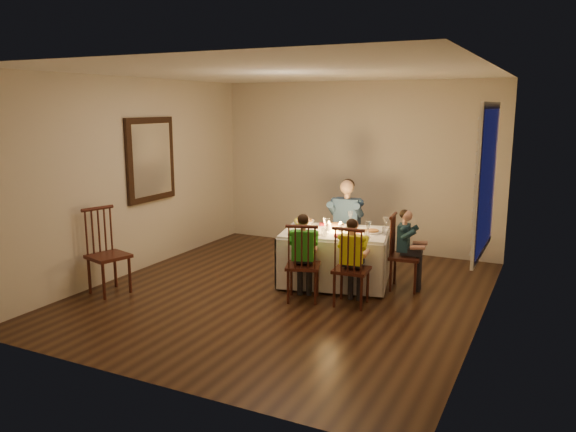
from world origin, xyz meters
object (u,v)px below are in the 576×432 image
at_px(dining_table, 335,246).
at_px(chair_end, 404,289).
at_px(chair_adult, 345,268).
at_px(chair_extra, 111,293).
at_px(chair_near_left, 303,300).
at_px(child_green, 303,300).
at_px(serving_bowl, 305,223).
at_px(child_yellow, 351,305).
at_px(chair_near_right, 351,305).
at_px(child_teal, 404,289).
at_px(adult, 345,268).

relative_size(dining_table, chair_end, 1.60).
relative_size(chair_adult, chair_extra, 0.90).
xyz_separation_m(chair_near_left, child_green, (0.00, 0.00, 0.00)).
xyz_separation_m(child_green, serving_bowl, (-0.40, 0.92, 0.72)).
bearing_deg(child_green, serving_bowl, -85.55).
xyz_separation_m(child_green, child_yellow, (0.56, 0.10, 0.00)).
xyz_separation_m(chair_near_right, child_yellow, (0.00, 0.00, 0.00)).
height_order(child_green, child_teal, child_green).
xyz_separation_m(chair_end, child_green, (-0.96, -0.92, 0.00)).
bearing_deg(chair_adult, dining_table, -84.26).
distance_m(child_yellow, serving_bowl, 1.45).
bearing_deg(chair_extra, chair_near_right, -55.95).
xyz_separation_m(chair_end, adult, (-0.97, 0.53, 0.00)).
distance_m(chair_near_left, chair_end, 1.33).
xyz_separation_m(chair_adult, serving_bowl, (-0.39, -0.53, 0.72)).
bearing_deg(child_green, child_teal, -155.14).
bearing_deg(chair_extra, child_green, -53.96).
relative_size(dining_table, chair_near_left, 1.60).
xyz_separation_m(adult, child_green, (0.01, -1.45, 0.00)).
xyz_separation_m(chair_extra, child_teal, (3.16, 1.72, 0.00)).
height_order(chair_end, child_yellow, child_yellow).
xyz_separation_m(dining_table, child_green, (-0.10, -0.74, -0.49)).
bearing_deg(serving_bowl, chair_adult, 53.88).
bearing_deg(dining_table, child_yellow, -67.02).
bearing_deg(chair_adult, serving_bowl, -129.50).
xyz_separation_m(chair_end, child_teal, (0.00, 0.00, 0.00)).
xyz_separation_m(chair_adult, chair_extra, (-2.19, -2.25, 0.00)).
height_order(adult, serving_bowl, serving_bowl).
distance_m(chair_extra, child_teal, 3.59).
distance_m(chair_adult, child_yellow, 1.46).
bearing_deg(child_yellow, child_green, 5.24).
height_order(chair_near_right, child_yellow, child_yellow).
relative_size(dining_table, child_yellow, 1.48).
relative_size(child_yellow, child_teal, 1.01).
relative_size(chair_near_right, child_teal, 0.94).
height_order(dining_table, child_yellow, dining_table).
height_order(chair_near_left, chair_end, same).
height_order(chair_end, adult, adult).
relative_size(dining_table, serving_bowl, 6.21).
height_order(chair_near_right, chair_extra, chair_extra).
distance_m(child_green, child_teal, 1.33).
relative_size(chair_adult, child_teal, 0.94).
height_order(child_green, child_yellow, child_green).
xyz_separation_m(dining_table, chair_end, (0.85, 0.18, -0.49)).
bearing_deg(child_green, chair_near_left, 180.00).
relative_size(chair_near_left, child_yellow, 0.93).
distance_m(child_teal, serving_bowl, 1.53).
height_order(chair_adult, child_teal, child_teal).
xyz_separation_m(chair_adult, child_green, (0.01, -1.45, 0.00)).
relative_size(adult, child_yellow, 1.24).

